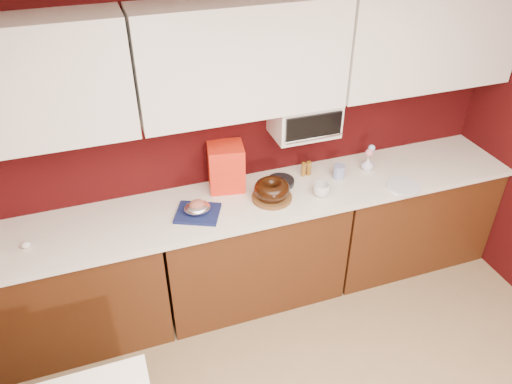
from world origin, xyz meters
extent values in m
cube|color=#360707|center=(0.00, 2.25, 1.25)|extent=(4.00, 0.02, 2.50)
cube|color=#45220D|center=(-1.33, 1.94, 0.43)|extent=(1.31, 0.58, 0.86)
cube|color=#45220D|center=(0.00, 1.94, 0.43)|extent=(1.31, 0.58, 0.86)
cube|color=#45220D|center=(1.33, 1.94, 0.43)|extent=(1.31, 0.58, 0.86)
cube|color=white|center=(0.00, 1.94, 0.88)|extent=(4.00, 0.62, 0.04)
cube|color=white|center=(-1.33, 2.08, 1.85)|extent=(1.31, 0.33, 0.70)
cube|color=white|center=(0.00, 2.08, 1.85)|extent=(1.31, 0.33, 0.70)
cube|color=white|center=(1.33, 2.08, 1.85)|extent=(1.31, 0.33, 0.70)
cube|color=white|center=(0.45, 2.10, 1.38)|extent=(0.45, 0.30, 0.25)
cube|color=black|center=(0.45, 1.94, 1.38)|extent=(0.40, 0.02, 0.18)
cylinder|color=silver|center=(0.45, 1.93, 1.30)|extent=(0.42, 0.02, 0.02)
cylinder|color=brown|center=(0.14, 1.89, 0.91)|extent=(0.29, 0.29, 0.03)
torus|color=black|center=(0.14, 1.89, 0.98)|extent=(0.26, 0.26, 0.10)
cube|color=#141C4B|center=(-0.39, 1.88, 0.91)|extent=(0.36, 0.34, 0.02)
ellipsoid|color=silver|center=(-0.39, 1.88, 0.96)|extent=(0.20, 0.18, 0.06)
ellipsoid|color=#A3594A|center=(-0.39, 1.88, 0.98)|extent=(0.11, 0.09, 0.07)
cube|color=red|center=(-0.11, 2.14, 1.07)|extent=(0.28, 0.26, 0.33)
cylinder|color=black|center=(0.27, 2.05, 0.92)|extent=(0.25, 0.25, 0.03)
imported|color=silver|center=(0.48, 1.82, 0.96)|extent=(0.14, 0.14, 0.11)
cylinder|color=navy|center=(0.70, 1.98, 0.95)|extent=(0.09, 0.09, 0.10)
imported|color=silver|center=(0.96, 2.01, 0.96)|extent=(0.08, 0.08, 0.11)
sphere|color=pink|center=(0.96, 2.01, 1.05)|extent=(0.06, 0.06, 0.06)
sphere|color=#97C3F2|center=(0.99, 2.03, 1.07)|extent=(0.05, 0.05, 0.05)
cylinder|color=white|center=(1.09, 1.72, 0.91)|extent=(0.29, 0.29, 0.01)
cylinder|color=brown|center=(0.51, 2.10, 0.95)|extent=(0.04, 0.04, 0.11)
ellipsoid|color=silver|center=(-1.46, 1.90, 0.92)|extent=(0.07, 0.06, 0.04)
cylinder|color=brown|center=(0.46, 2.09, 0.96)|extent=(0.04, 0.04, 0.11)
camera|label=1|loc=(-0.90, -0.75, 2.90)|focal=35.00mm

